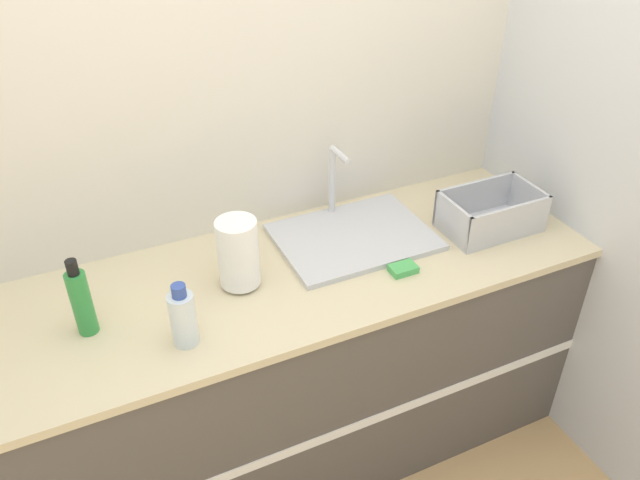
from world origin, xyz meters
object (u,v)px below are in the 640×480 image
(sink, at_px, (353,234))
(dish_rack, at_px, (490,215))
(bottle_clear, at_px, (183,318))
(bottle_green, at_px, (81,301))
(paper_towel_roll, at_px, (238,253))

(sink, bearing_deg, dish_rack, -17.36)
(sink, height_order, bottle_clear, sink)
(sink, distance_m, bottle_green, 0.94)
(bottle_green, distance_m, bottle_clear, 0.30)
(dish_rack, bearing_deg, bottle_clear, -174.09)
(sink, distance_m, dish_rack, 0.51)
(sink, height_order, dish_rack, sink)
(dish_rack, xyz_separation_m, bottle_green, (-1.42, 0.05, 0.06))
(paper_towel_roll, distance_m, dish_rack, 0.94)
(sink, xyz_separation_m, bottle_clear, (-0.68, -0.27, 0.07))
(sink, bearing_deg, bottle_green, -173.55)
(sink, bearing_deg, bottle_clear, -158.25)
(paper_towel_roll, relative_size, bottle_clear, 1.17)
(bottle_clear, bearing_deg, sink, 21.75)
(dish_rack, distance_m, bottle_clear, 1.17)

